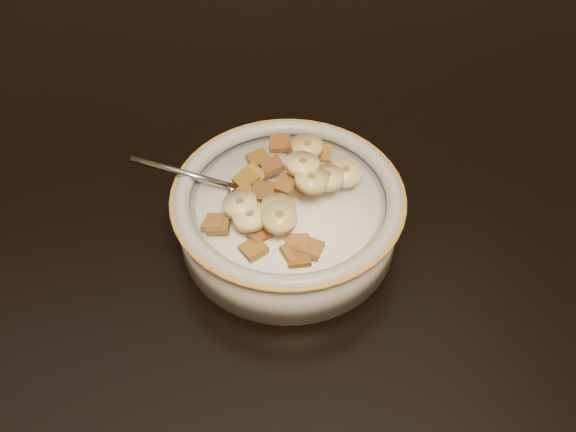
{
  "coord_description": "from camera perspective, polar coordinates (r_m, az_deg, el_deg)",
  "views": [
    {
      "loc": [
        0.16,
        -0.57,
        1.24
      ],
      "look_at": [
        0.21,
        -0.15,
        0.78
      ],
      "focal_mm": 40.0,
      "sensor_mm": 36.0,
      "label": 1
    }
  ],
  "objects": [
    {
      "name": "cereal_square_3",
      "position": [
        0.6,
        1.62,
        2.88
      ],
      "size": [
        0.02,
        0.02,
        0.01
      ],
      "primitive_type": "cube",
      "rotation": [
        -0.17,
        0.05,
        1.67
      ],
      "color": "#945A35",
      "rests_on": "milk"
    },
    {
      "name": "cereal_square_8",
      "position": [
        0.56,
        -3.09,
        -2.92
      ],
      "size": [
        0.03,
        0.03,
        0.01
      ],
      "primitive_type": "cube",
      "rotation": [
        -0.15,
        -0.06,
        0.52
      ],
      "color": "#945D1E",
      "rests_on": "milk"
    },
    {
      "name": "table",
      "position": [
        0.78,
        -16.53,
        4.46
      ],
      "size": [
        1.42,
        0.93,
        0.04
      ],
      "primitive_type": "cube",
      "rotation": [
        0.0,
        0.0,
        -0.02
      ],
      "color": "black",
      "rests_on": "floor"
    },
    {
      "name": "cereal_square_5",
      "position": [
        0.62,
        1.86,
        3.99
      ],
      "size": [
        0.02,
        0.02,
        0.01
      ],
      "primitive_type": "cube",
      "rotation": [
        0.14,
        -0.02,
        0.06
      ],
      "color": "brown",
      "rests_on": "milk"
    },
    {
      "name": "spoon",
      "position": [
        0.61,
        -3.11,
        2.11
      ],
      "size": [
        0.06,
        0.05,
        0.01
      ],
      "primitive_type": "ellipsoid",
      "rotation": [
        0.0,
        0.0,
        4.39
      ],
      "color": "#9EA4AF",
      "rests_on": "cereal_bowl"
    },
    {
      "name": "cereal_square_15",
      "position": [
        0.65,
        2.95,
        5.6
      ],
      "size": [
        0.02,
        0.02,
        0.01
      ],
      "primitive_type": "cube",
      "rotation": [
        -0.2,
        -0.09,
        2.96
      ],
      "color": "#955E26",
      "rests_on": "milk"
    },
    {
      "name": "cereal_square_0",
      "position": [
        0.59,
        -0.17,
        2.84
      ],
      "size": [
        0.03,
        0.03,
        0.01
      ],
      "primitive_type": "cube",
      "rotation": [
        -0.18,
        -0.17,
        0.89
      ],
      "color": "#985E2D",
      "rests_on": "milk"
    },
    {
      "name": "cereal_square_20",
      "position": [
        0.56,
        1.0,
        -3.58
      ],
      "size": [
        0.02,
        0.02,
        0.01
      ],
      "primitive_type": "cube",
      "rotation": [
        -0.15,
        -0.11,
        1.53
      ],
      "color": "brown",
      "rests_on": "milk"
    },
    {
      "name": "cereal_square_11",
      "position": [
        0.56,
        2.04,
        -2.86
      ],
      "size": [
        0.03,
        0.03,
        0.01
      ],
      "primitive_type": "cube",
      "rotation": [
        0.1,
        0.13,
        1.13
      ],
      "color": "olive",
      "rests_on": "milk"
    },
    {
      "name": "cereal_square_1",
      "position": [
        0.59,
        -2.23,
        2.16
      ],
      "size": [
        0.02,
        0.02,
        0.01
      ],
      "primitive_type": "cube",
      "rotation": [
        -0.19,
        -0.02,
        2.95
      ],
      "color": "brown",
      "rests_on": "milk"
    },
    {
      "name": "cereal_square_10",
      "position": [
        0.64,
        -2.63,
        5.1
      ],
      "size": [
        0.03,
        0.03,
        0.01
      ],
      "primitive_type": "cube",
      "rotation": [
        -0.11,
        0.02,
        1.92
      ],
      "color": "#8E601A",
      "rests_on": "milk"
    },
    {
      "name": "cereal_square_19",
      "position": [
        0.63,
        4.12,
        3.9
      ],
      "size": [
        0.03,
        0.02,
        0.01
      ],
      "primitive_type": "cube",
      "rotation": [
        -0.04,
        0.13,
        2.87
      ],
      "color": "brown",
      "rests_on": "milk"
    },
    {
      "name": "banana_slice_6",
      "position": [
        0.57,
        -3.41,
        -0.06
      ],
      "size": [
        0.04,
        0.04,
        0.01
      ],
      "primitive_type": "cylinder",
      "rotation": [
        -0.07,
        0.08,
        2.05
      ],
      "color": "#D0C27D",
      "rests_on": "milk"
    },
    {
      "name": "cereal_bowl",
      "position": [
        0.63,
        0.0,
        -0.28
      ],
      "size": [
        0.21,
        0.21,
        0.05
      ],
      "primitive_type": "cylinder",
      "color": "#ADACA7",
      "rests_on": "table"
    },
    {
      "name": "cereal_square_21",
      "position": [
        0.65,
        0.72,
        6.09
      ],
      "size": [
        0.03,
        0.03,
        0.01
      ],
      "primitive_type": "cube",
      "rotation": [
        -0.12,
        0.15,
        0.31
      ],
      "color": "brown",
      "rests_on": "milk"
    },
    {
      "name": "cereal_square_22",
      "position": [
        0.58,
        -6.18,
        -0.77
      ],
      "size": [
        0.02,
        0.02,
        0.01
      ],
      "primitive_type": "cube",
      "rotation": [
        -0.17,
        0.01,
        1.4
      ],
      "color": "#916027",
      "rests_on": "milk"
    },
    {
      "name": "banana_slice_5",
      "position": [
        0.59,
        1.3,
        4.62
      ],
      "size": [
        0.04,
        0.04,
        0.01
      ],
      "primitive_type": "cylinder",
      "rotation": [
        0.13,
        -0.05,
        2.87
      ],
      "color": "#FFDD82",
      "rests_on": "milk"
    },
    {
      "name": "banana_slice_3",
      "position": [
        0.57,
        -0.85,
        0.7
      ],
      "size": [
        0.03,
        0.03,
        0.01
      ],
      "primitive_type": "cylinder",
      "rotation": [
        -0.06,
        0.09,
        0.08
      ],
      "color": "#E8DC78",
      "rests_on": "milk"
    },
    {
      "name": "cereal_square_14",
      "position": [
        0.62,
        -3.07,
        3.54
      ],
      "size": [
        0.03,
        0.03,
        0.01
      ],
      "primitive_type": "cube",
      "rotation": [
        0.14,
        -0.13,
        0.88
      ],
      "color": "#9E6929",
      "rests_on": "milk"
    },
    {
      "name": "banana_slice_7",
      "position": [
        0.61,
        5.16,
        3.9
      ],
      "size": [
        0.04,
        0.04,
        0.02
      ],
      "primitive_type": "cylinder",
      "rotation": [
        0.1,
        -0.12,
        1.18
      ],
      "color": "#FFEBA6",
      "rests_on": "milk"
    },
    {
      "name": "cereal_square_7",
      "position": [
        0.66,
        1.21,
        6.51
      ],
      "size": [
        0.03,
        0.03,
        0.01
      ],
      "primitive_type": "cube",
      "rotation": [
        0.24,
        0.16,
        2.69
      ],
      "color": "olive",
      "rests_on": "milk"
    },
    {
      "name": "cereal_square_17",
      "position": [
        0.66,
        -0.74,
        6.49
      ],
      "size": [
        0.02,
        0.02,
        0.01
      ],
      "primitive_type": "cube",
      "rotation": [
        -0.11,
        0.03,
        3.0
      ],
      "color": "brown",
      "rests_on": "milk"
    },
    {
      "name": "cereal_square_6",
      "position": [
        0.58,
        -6.52,
        -0.57
      ],
      "size": [
        0.03,
        0.03,
        0.01
      ],
      "primitive_type": "cube",
      "rotation": [
        -0.22,
        0.09,
        1.2
      ],
      "color": "brown",
      "rests_on": "milk"
    },
    {
      "name": "cereal_square_12",
      "position": [
        0.57,
        -2.72,
        -1.42
      ],
      "size": [
        0.03,
        0.03,
        0.01
      ],
      "primitive_type": "cube",
      "rotation": [
        0.15,
        0.11,
        0.58
      ],
      "color": "brown",
      "rests_on": "milk"
    },
    {
      "name": "cereal_square_4",
      "position": [
        0.56,
        0.79,
        -2.58
      ],
      "size": [
        0.02,
        0.02,
        0.01
      ],
      "primitive_type": "cube",
      "rotation": [
        -0.2,
        0.15,
        2.97
      ],
      "color": "olive",
      "rests_on": "milk"
    },
    {
      "name": "milk",
      "position": [
        0.61,
        0.0,
        1.32
      ],
      "size": [
        0.18,
        0.18,
        0.0
      ],
      "primitive_type": "cylinder",
      "color": "white",
      "rests_on": "cereal_bowl"
    },
    {
      "name": "cereal_square_18",
      "position": [
        0.6,
        -4.47,
        1.26
      ],
      "size": [
        0.03,
        0.03,
        0.01
      ],
      "primitive_type": "cube",
      "rotation": [
        -0.25,
        0.02,
        0.56
      ],
      "color": "brown",
      "rests_on": "milk"
    },
    {
      "name": "cereal_square_9",
      "position": [
        0.61,
        -3.75,
        3.28
      ],
      "size": [
        0.03,
        0.03,
        0.01
      ],
      "primitive_type": "cube",
      "rotation": [
        -0.23,
        -0.0,
        2.19
      ],
      "color": "#8E6219",
      "rests_on": "milk"
    },
    {
      "name": "banana_slice_1",
      "position": [
        0.59,
        3.51,
        3.42
      ],
      "size": [
        0.04,
        0.04,
        0.01
      ],
      "primitive_type": "cylinder",
      "rotation": [
        -0.11,
        0.0,
        0.18
      ],
      "color": "#FEEB91",
      "rests_on": "milk"
    },
    {
      "name": "cereal_square_13",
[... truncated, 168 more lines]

